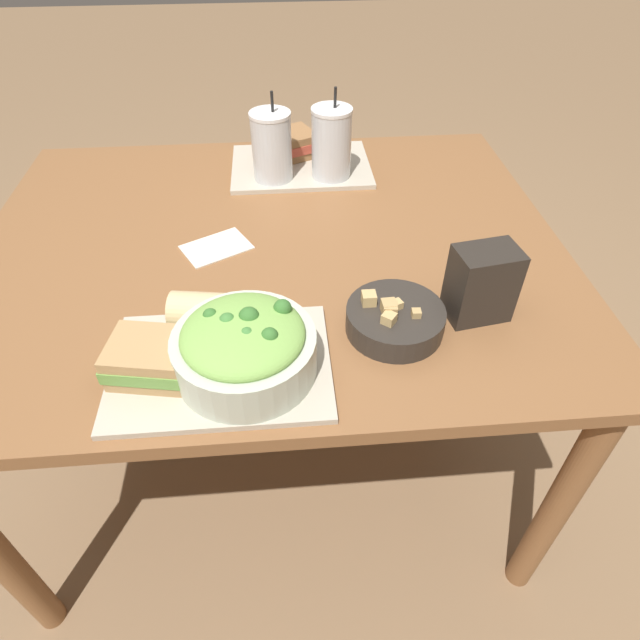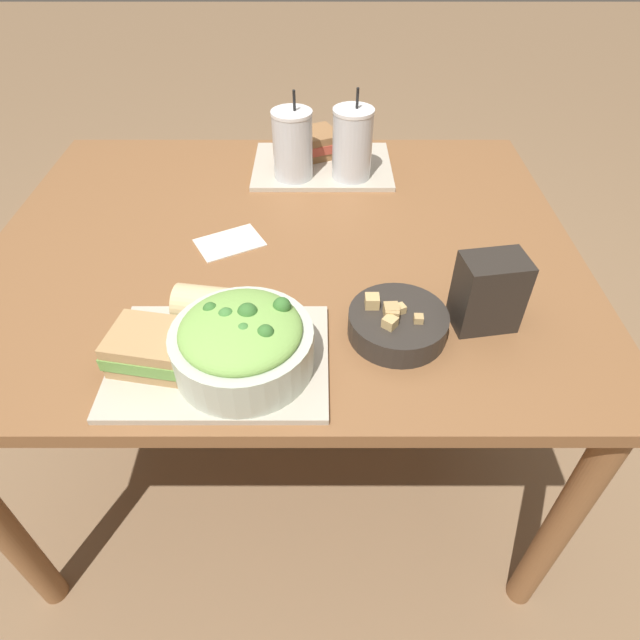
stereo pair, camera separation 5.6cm
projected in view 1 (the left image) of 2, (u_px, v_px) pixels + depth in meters
ground_plane at (285, 440)px, 1.71m from camera, size 12.00×12.00×0.00m
dining_table at (272, 274)px, 1.26m from camera, size 1.30×1.06×0.76m
tray_near at (221, 366)px, 0.91m from camera, size 0.37×0.27×0.01m
tray_far at (301, 166)px, 1.45m from camera, size 0.37×0.27×0.01m
salad_bowl at (244, 346)px, 0.86m from camera, size 0.23×0.23×0.12m
soup_bowl at (395, 318)px, 0.97m from camera, size 0.18×0.18×0.07m
sandwich_near at (151, 358)px, 0.87m from camera, size 0.15×0.13×0.06m
baguette_near at (211, 312)px, 0.95m from camera, size 0.15×0.09×0.07m
sandwich_far at (289, 144)px, 1.47m from camera, size 0.18×0.16×0.06m
drink_cup_dark at (272, 148)px, 1.34m from camera, size 0.10×0.10×0.22m
drink_cup_red at (331, 145)px, 1.35m from camera, size 0.10×0.10×0.23m
chip_bag at (482, 284)px, 0.97m from camera, size 0.12×0.09×0.14m
napkin_folded at (216, 247)px, 1.18m from camera, size 0.17×0.15×0.00m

